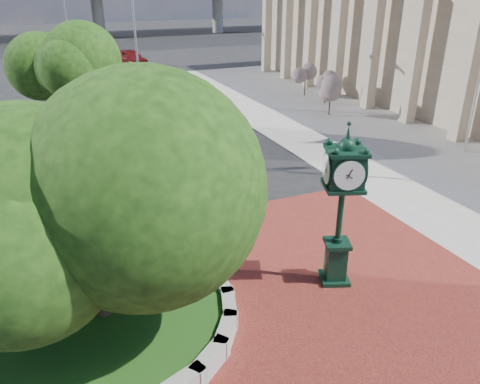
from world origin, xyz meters
name	(u,v)px	position (x,y,z in m)	size (l,w,h in m)	color
ground	(277,281)	(0.00, 0.00, 0.00)	(200.00, 200.00, 0.00)	black
plaza	(293,299)	(0.00, -1.00, 0.02)	(12.00, 12.00, 0.04)	maroon
sidewalk	(436,130)	(16.00, 10.00, 0.02)	(20.00, 50.00, 0.04)	#9E9B93
planter_wall	(190,295)	(-2.71, 0.00, 0.27)	(2.96, 6.77, 0.54)	#9E9B93
grass_bed	(106,319)	(-5.00, 0.00, 0.20)	(6.10, 6.10, 0.40)	#1E4614
tree_planter	(88,196)	(-5.00, 0.00, 3.72)	(5.20, 5.20, 6.33)	#38281C
tree_street	(67,78)	(-4.00, 18.00, 3.24)	(4.40, 4.40, 5.45)	#38281C
post_clock	(342,201)	(1.55, -0.69, 2.65)	(1.24, 1.24, 4.83)	black
parked_car	(130,58)	(3.86, 40.62, 0.85)	(2.00, 4.97, 1.69)	#560C0C
street_lamp_near	(138,32)	(1.33, 23.44, 5.01)	(1.90, 0.55, 8.54)	slate
street_lamp_far	(67,9)	(-1.58, 42.59, 5.65)	(2.05, 1.00, 9.64)	slate
shrub_near	(331,92)	(11.94, 15.41, 1.59)	(1.20, 1.20, 2.20)	#38281C
shrub_mid	(326,82)	(13.47, 18.29, 1.59)	(1.20, 1.20, 2.20)	#38281C
shrub_far	(306,75)	(13.43, 21.08, 1.59)	(1.20, 1.20, 2.20)	#38281C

